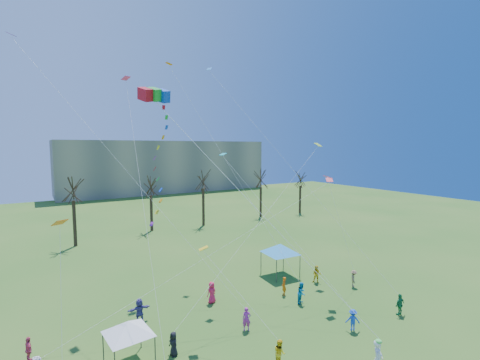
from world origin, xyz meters
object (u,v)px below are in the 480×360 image
distant_building (167,166)px  canopy_tent_white (128,328)px  hero_kite_flyer (378,359)px  big_box_kite (164,166)px  canopy_tent_blue (280,249)px

distant_building → canopy_tent_white: distant_building is taller
distant_building → hero_kite_flyer: (-17.99, -85.44, -6.37)m
hero_kite_flyer → big_box_kite: size_ratio=0.11×
canopy_tent_white → big_box_kite: bearing=5.4°
distant_building → canopy_tent_blue: 71.58m
distant_building → big_box_kite: 81.17m
hero_kite_flyer → distant_building: bearing=50.8°
big_box_kite → canopy_tent_blue: 18.12m
big_box_kite → canopy_tent_blue: bearing=22.9°
big_box_kite → distant_building: bearing=70.3°
big_box_kite → hero_kite_flyer: bearing=-44.5°
canopy_tent_blue → hero_kite_flyer: bearing=-108.4°
canopy_tent_white → hero_kite_flyer: bearing=-36.9°
hero_kite_flyer → canopy_tent_blue: size_ratio=0.51×
distant_building → canopy_tent_white: size_ratio=16.39×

